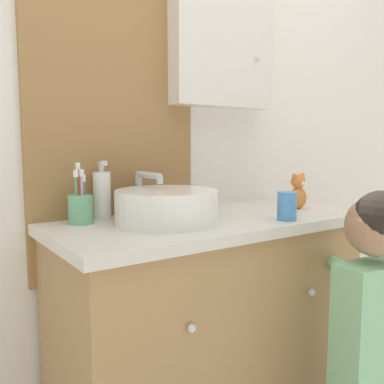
% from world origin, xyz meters
% --- Properties ---
extents(wall_back, '(3.20, 0.18, 2.50)m').
position_xyz_m(wall_back, '(0.00, 0.62, 1.28)').
color(wall_back, silver).
rests_on(wall_back, ground_plane).
extents(vanity_counter, '(1.08, 0.51, 0.86)m').
position_xyz_m(vanity_counter, '(0.00, 0.35, 0.43)').
color(vanity_counter, '#A37A4C').
rests_on(vanity_counter, ground_plane).
extents(sink_basin, '(0.33, 0.38, 0.16)m').
position_xyz_m(sink_basin, '(-0.17, 0.35, 0.92)').
color(sink_basin, white).
rests_on(sink_basin, vanity_counter).
extents(toothbrush_holder, '(0.08, 0.08, 0.19)m').
position_xyz_m(toothbrush_holder, '(-0.40, 0.49, 0.91)').
color(toothbrush_holder, '#66B27F').
rests_on(toothbrush_holder, vanity_counter).
extents(soap_dispenser, '(0.06, 0.06, 0.20)m').
position_xyz_m(soap_dispenser, '(-0.31, 0.54, 0.94)').
color(soap_dispenser, white).
rests_on(soap_dispenser, vanity_counter).
extents(child_figure, '(0.27, 0.46, 0.98)m').
position_xyz_m(child_figure, '(0.25, -0.11, 0.59)').
color(child_figure, slate).
rests_on(child_figure, ground_plane).
extents(teddy_bear, '(0.08, 0.06, 0.14)m').
position_xyz_m(teddy_bear, '(0.41, 0.32, 0.93)').
color(teddy_bear, orange).
rests_on(teddy_bear, vanity_counter).
extents(drinking_cup, '(0.06, 0.06, 0.09)m').
position_xyz_m(drinking_cup, '(0.18, 0.17, 0.91)').
color(drinking_cup, '#4789D1').
rests_on(drinking_cup, vanity_counter).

